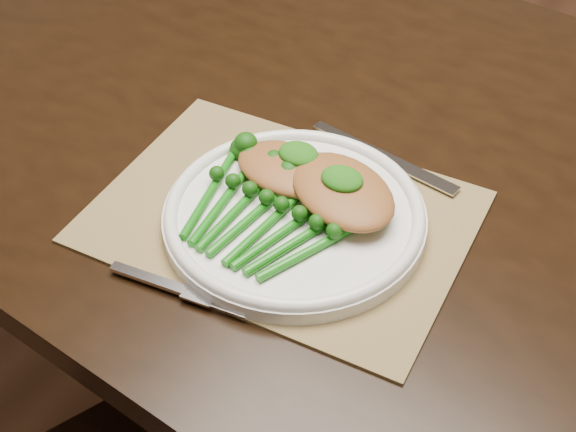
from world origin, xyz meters
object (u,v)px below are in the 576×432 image
Objects in this scene: dinner_plate at (295,215)px; chicken_fillet_left at (288,169)px; placemat at (282,216)px; dining_table at (319,311)px; broccolini_bundle at (261,219)px.

dinner_plate is 0.06m from chicken_fillet_left.
dining_table is at bearing 99.51° from placemat.
dining_table is 12.86× the size of chicken_fillet_left.
broccolini_bundle reaches higher than dinner_plate.
broccolini_bundle is (0.05, -0.21, 0.40)m from dining_table.
chicken_fillet_left is (0.03, -0.14, 0.41)m from dining_table.
placemat is 0.06m from chicken_fillet_left.
dinner_plate is at bearing 59.93° from broccolini_bundle.
broccolini_bundle is (-0.00, -0.04, 0.02)m from placemat.
placemat is 2.16× the size of broccolini_bundle.
broccolini_bundle is at bearing -76.62° from chicken_fillet_left.
dinner_plate reaches higher than placemat.
placemat is at bearing -64.34° from chicken_fillet_left.
chicken_fillet_left reaches higher than dining_table.
placemat is at bearing 172.24° from dinner_plate.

